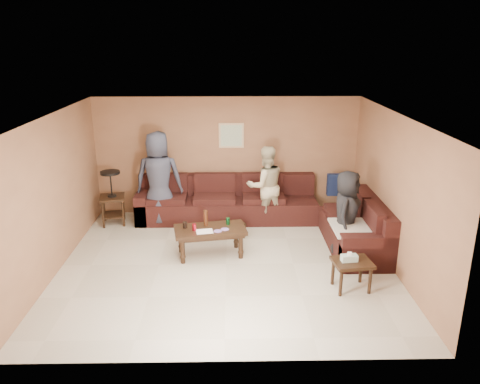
{
  "coord_description": "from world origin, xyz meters",
  "views": [
    {
      "loc": [
        0.1,
        -7.11,
        3.64
      ],
      "look_at": [
        0.25,
        0.85,
        1.0
      ],
      "focal_mm": 35.0,
      "sensor_mm": 36.0,
      "label": 1
    }
  ],
  "objects": [
    {
      "name": "waste_bin",
      "position": [
        0.22,
        1.19,
        0.13
      ],
      "size": [
        0.29,
        0.29,
        0.27
      ],
      "primitive_type": "cube",
      "rotation": [
        0.0,
        0.0,
        0.39
      ],
      "color": "black",
      "rests_on": "ground"
    },
    {
      "name": "side_table_right",
      "position": [
        1.89,
        -0.85,
        0.4
      ],
      "size": [
        0.62,
        0.53,
        0.61
      ],
      "rotation": [
        0.0,
        0.0,
        0.13
      ],
      "color": "black",
      "rests_on": "ground"
    },
    {
      "name": "wall_art",
      "position": [
        0.1,
        2.48,
        1.7
      ],
      "size": [
        0.52,
        0.04,
        0.52
      ],
      "color": "tan",
      "rests_on": "ground"
    },
    {
      "name": "coffee_table",
      "position": [
        -0.28,
        0.36,
        0.43
      ],
      "size": [
        1.3,
        0.81,
        0.79
      ],
      "rotation": [
        0.0,
        0.0,
        0.17
      ],
      "color": "black",
      "rests_on": "ground"
    },
    {
      "name": "person_middle",
      "position": [
        0.78,
        1.81,
        0.81
      ],
      "size": [
        0.92,
        0.79,
        1.62
      ],
      "primitive_type": "imported",
      "rotation": [
        0.0,
        0.0,
        3.4
      ],
      "color": "#C2B690",
      "rests_on": "ground"
    },
    {
      "name": "end_table_left",
      "position": [
        -2.32,
        1.86,
        0.58
      ],
      "size": [
        0.58,
        0.58,
        1.11
      ],
      "rotation": [
        0.0,
        0.0,
        0.2
      ],
      "color": "black",
      "rests_on": "ground"
    },
    {
      "name": "sectional_sofa",
      "position": [
        0.81,
        1.52,
        0.33
      ],
      "size": [
        4.65,
        2.9,
        0.97
      ],
      "color": "#331311",
      "rests_on": "ground"
    },
    {
      "name": "person_right",
      "position": [
        2.07,
        0.36,
        0.76
      ],
      "size": [
        0.74,
        0.87,
        1.52
      ],
      "primitive_type": "imported",
      "rotation": [
        0.0,
        0.0,
        1.16
      ],
      "color": "black",
      "rests_on": "ground"
    },
    {
      "name": "room",
      "position": [
        0.0,
        0.0,
        1.66
      ],
      "size": [
        5.6,
        5.5,
        2.5
      ],
      "color": "beige",
      "rests_on": "ground"
    },
    {
      "name": "person_left",
      "position": [
        -1.36,
        1.88,
        0.96
      ],
      "size": [
        0.94,
        0.63,
        1.91
      ],
      "primitive_type": "imported",
      "rotation": [
        0.0,
        0.0,
        3.16
      ],
      "color": "#2F3342",
      "rests_on": "ground"
    }
  ]
}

